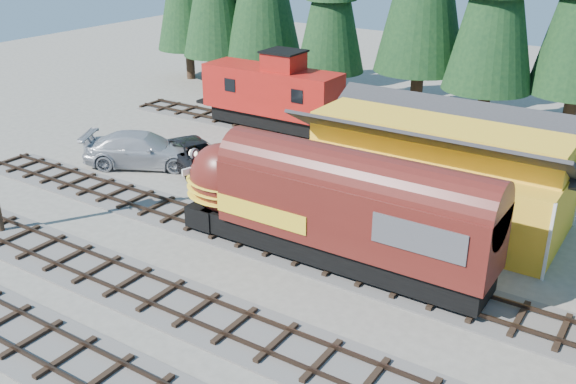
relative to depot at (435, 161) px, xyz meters
The scene contains 7 objects.
ground 10.91m from the depot, 89.99° to the right, with size 120.00×120.00×0.00m, color #6B665B.
track_spur 12.83m from the depot, 143.13° to the left, with size 32.00×3.20×0.33m.
depot is the anchor object (origin of this frame).
locomotive 6.97m from the depot, 110.55° to the right, with size 14.47×2.88×3.93m.
caboose 16.32m from the depot, 152.64° to the left, with size 9.80×2.84×5.10m.
pickup_truck_a 14.13m from the depot, behind, with size 2.75×5.97×1.66m, color black.
pickup_truck_b 17.19m from the depot, behind, with size 2.79×6.86×1.99m, color #A9ABB1.
Camera 1 is at (9.69, -16.98, 13.59)m, focal length 40.00 mm.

